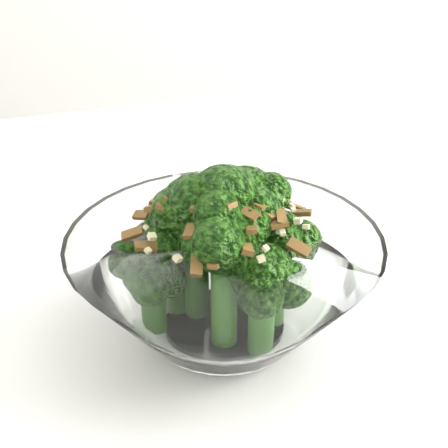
{
  "coord_description": "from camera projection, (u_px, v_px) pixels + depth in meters",
  "views": [
    {
      "loc": [
        -0.04,
        -0.58,
        1.05
      ],
      "look_at": [
        -0.04,
        -0.2,
        0.84
      ],
      "focal_mm": 55.0,
      "sensor_mm": 36.0,
      "label": 1
    }
  ],
  "objects": [
    {
      "name": "table",
      "position": [
        387.0,
        297.0,
        0.63
      ],
      "size": [
        1.4,
        1.15,
        0.75
      ],
      "color": "white",
      "rests_on": "ground"
    },
    {
      "name": "broccoli_dish",
      "position": [
        224.0,
        273.0,
        0.45
      ],
      "size": [
        0.21,
        0.21,
        0.13
      ],
      "color": "white",
      "rests_on": "table"
    }
  ]
}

